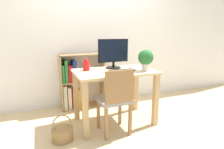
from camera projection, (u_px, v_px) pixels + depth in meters
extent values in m
plane|color=#CCB284|center=(114.00, 121.00, 2.80)|extent=(10.00, 10.00, 0.00)
cube|color=white|center=(95.00, 33.00, 3.36)|extent=(8.00, 0.05, 2.60)
cube|color=#D8BC8C|center=(115.00, 72.00, 2.63)|extent=(1.12, 0.70, 0.03)
cube|color=tan|center=(85.00, 111.00, 2.27)|extent=(0.07, 0.07, 0.75)
cube|color=tan|center=(156.00, 100.00, 2.63)|extent=(0.07, 0.07, 0.75)
cube|color=tan|center=(76.00, 96.00, 2.81)|extent=(0.07, 0.07, 0.75)
cube|color=tan|center=(135.00, 89.00, 3.17)|extent=(0.07, 0.07, 0.75)
cylinder|color=black|center=(113.00, 67.00, 2.82)|extent=(0.22, 0.22, 0.02)
cylinder|color=black|center=(113.00, 64.00, 2.81)|extent=(0.04, 0.04, 0.09)
cube|color=black|center=(113.00, 51.00, 2.77)|extent=(0.47, 0.02, 0.34)
cube|color=black|center=(113.00, 51.00, 2.76)|extent=(0.44, 0.03, 0.32)
cube|color=black|center=(122.00, 70.00, 2.61)|extent=(0.37, 0.11, 0.02)
cylinder|color=red|center=(86.00, 66.00, 2.61)|extent=(0.09, 0.09, 0.13)
sphere|color=red|center=(86.00, 60.00, 2.60)|extent=(0.05, 0.05, 0.05)
cylinder|color=silver|center=(145.00, 67.00, 2.62)|extent=(0.10, 0.10, 0.10)
sphere|color=#23662D|center=(146.00, 57.00, 2.59)|extent=(0.21, 0.21, 0.21)
cube|color=gray|center=(114.00, 99.00, 2.42)|extent=(0.40, 0.40, 0.04)
cube|color=olive|center=(119.00, 87.00, 2.21)|extent=(0.36, 0.03, 0.40)
cube|color=olive|center=(106.00, 124.00, 2.27)|extent=(0.04, 0.04, 0.44)
cube|color=olive|center=(130.00, 120.00, 2.39)|extent=(0.04, 0.04, 0.44)
cube|color=olive|center=(98.00, 113.00, 2.57)|extent=(0.04, 0.04, 0.44)
cube|color=olive|center=(120.00, 110.00, 2.68)|extent=(0.04, 0.04, 0.44)
cube|color=tan|center=(61.00, 83.00, 3.14)|extent=(0.02, 0.28, 0.95)
cube|color=tan|center=(102.00, 79.00, 3.40)|extent=(0.02, 0.28, 0.95)
cube|color=tan|center=(83.00, 106.00, 3.38)|extent=(0.75, 0.28, 0.02)
cube|color=tan|center=(81.00, 54.00, 3.17)|extent=(0.75, 0.28, 0.02)
cube|color=tan|center=(82.00, 81.00, 3.27)|extent=(0.71, 0.28, 0.02)
cube|color=beige|center=(65.00, 96.00, 3.22)|extent=(0.06, 0.24, 0.42)
cube|color=beige|center=(69.00, 97.00, 3.25)|extent=(0.06, 0.24, 0.37)
cube|color=red|center=(74.00, 99.00, 3.28)|extent=(0.07, 0.24, 0.30)
cube|color=orange|center=(78.00, 97.00, 3.31)|extent=(0.05, 0.24, 0.32)
cube|color=#2D7F38|center=(63.00, 74.00, 3.12)|extent=(0.04, 0.24, 0.29)
cube|color=#2D7F38|center=(66.00, 71.00, 3.13)|extent=(0.05, 0.24, 0.37)
cube|color=red|center=(70.00, 73.00, 3.17)|extent=(0.07, 0.24, 0.28)
cube|color=navy|center=(74.00, 71.00, 3.18)|extent=(0.05, 0.24, 0.36)
cylinder|color=#997547|center=(63.00, 134.00, 2.31)|extent=(0.26, 0.26, 0.16)
torus|color=#997547|center=(62.00, 123.00, 2.28)|extent=(0.22, 0.02, 0.22)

